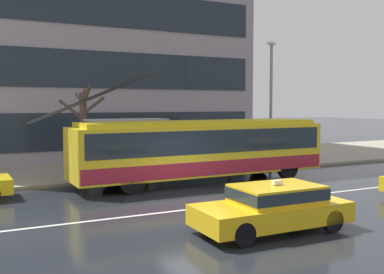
# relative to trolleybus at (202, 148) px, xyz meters

# --- Properties ---
(ground_plane) EXTENTS (160.00, 160.00, 0.00)m
(ground_plane) POSITION_rel_trolleybus_xyz_m (-1.87, -3.25, -1.52)
(ground_plane) COLOR #20242A
(sidewalk_slab) EXTENTS (80.00, 10.00, 0.14)m
(sidewalk_slab) POSITION_rel_trolleybus_xyz_m (-1.87, 6.60, -1.45)
(sidewalk_slab) COLOR gray
(sidewalk_slab) RESTS_ON ground_plane
(lane_centre_line) EXTENTS (72.00, 0.14, 0.01)m
(lane_centre_line) POSITION_rel_trolleybus_xyz_m (-1.87, -4.45, -1.52)
(lane_centre_line) COLOR silver
(lane_centre_line) RESTS_ON ground_plane
(trolleybus) EXTENTS (13.17, 2.77, 4.83)m
(trolleybus) POSITION_rel_trolleybus_xyz_m (0.00, 0.00, 0.00)
(trolleybus) COLOR yellow
(trolleybus) RESTS_ON ground_plane
(taxi_oncoming_near) EXTENTS (4.34, 1.88, 1.39)m
(taxi_oncoming_near) POSITION_rel_trolleybus_xyz_m (-1.91, -7.73, -0.82)
(taxi_oncoming_near) COLOR yellow
(taxi_oncoming_near) RESTS_ON ground_plane
(bus_shelter) EXTENTS (3.81, 1.56, 2.63)m
(bus_shelter) POSITION_rel_trolleybus_xyz_m (-2.47, 3.33, 0.55)
(bus_shelter) COLOR gray
(bus_shelter) RESTS_ON sidewalk_slab
(pedestrian_at_shelter) EXTENTS (1.29, 1.29, 2.01)m
(pedestrian_at_shelter) POSITION_rel_trolleybus_xyz_m (-3.10, 3.60, 0.23)
(pedestrian_at_shelter) COLOR #282821
(pedestrian_at_shelter) RESTS_ON sidewalk_slab
(pedestrian_approaching_curb) EXTENTS (1.38, 1.38, 2.01)m
(pedestrian_approaching_curb) POSITION_rel_trolleybus_xyz_m (-1.77, 2.23, 0.25)
(pedestrian_approaching_curb) COLOR #4D5240
(pedestrian_approaching_curb) RESTS_ON sidewalk_slab
(pedestrian_walking_past) EXTENTS (1.01, 1.01, 1.91)m
(pedestrian_walking_past) POSITION_rel_trolleybus_xyz_m (3.45, 3.36, 0.11)
(pedestrian_walking_past) COLOR #223848
(pedestrian_walking_past) RESTS_ON sidewalk_slab
(street_lamp) EXTENTS (0.60, 0.32, 6.78)m
(street_lamp) POSITION_rel_trolleybus_xyz_m (5.65, 2.58, 2.62)
(street_lamp) COLOR gray
(street_lamp) RESTS_ON sidewalk_slab
(street_tree_bare) EXTENTS (1.99, 2.09, 4.22)m
(street_tree_bare) POSITION_rel_trolleybus_xyz_m (-4.28, 4.30, 0.95)
(street_tree_bare) COLOR #4E3834
(street_tree_bare) RESTS_ON sidewalk_slab
(office_tower_corner_left) EXTENTS (22.22, 16.27, 21.68)m
(office_tower_corner_left) POSITION_rel_trolleybus_xyz_m (-2.78, 15.99, 9.33)
(office_tower_corner_left) COLOR #968D99
(office_tower_corner_left) RESTS_ON ground_plane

